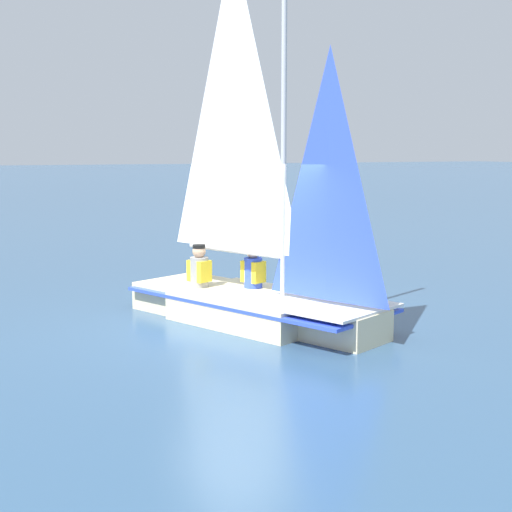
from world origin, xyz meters
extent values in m
plane|color=#2D4C6B|center=(0.00, 0.00, 0.00)|extent=(260.00, 260.00, 0.00)
cube|color=beige|center=(0.00, 0.00, 0.23)|extent=(2.87, 2.42, 0.46)
cube|color=beige|center=(-1.61, -0.62, 0.23)|extent=(1.28, 1.22, 0.46)
cube|color=beige|center=(1.61, 0.62, 0.23)|extent=(1.46, 1.68, 0.46)
cube|color=blue|center=(0.00, 0.00, 0.38)|extent=(4.65, 3.12, 0.05)
cube|color=silver|center=(-1.13, -0.44, 0.48)|extent=(2.41, 2.14, 0.04)
cylinder|color=#B7B7BC|center=(-0.52, -0.20, 3.23)|extent=(0.08, 0.08, 5.55)
cylinder|color=#B7B7BC|center=(0.44, 0.17, 1.10)|extent=(1.94, 0.80, 0.07)
pyramid|color=white|center=(0.44, 0.17, 3.51)|extent=(1.83, 0.74, 4.76)
pyramid|color=blue|center=(-1.29, -0.49, 2.35)|extent=(1.41, 0.58, 3.58)
cube|color=black|center=(2.14, 0.82, 0.16)|extent=(0.09, 0.06, 0.32)
cube|color=black|center=(0.46, -0.18, 0.23)|extent=(0.35, 0.32, 0.45)
cylinder|color=blue|center=(0.46, -0.18, 0.71)|extent=(0.39, 0.39, 0.50)
cube|color=yellow|center=(0.46, -0.18, 0.73)|extent=(0.41, 0.36, 0.35)
sphere|color=tan|center=(0.46, -0.18, 1.05)|extent=(0.22, 0.22, 0.22)
cylinder|color=blue|center=(0.46, -0.18, 1.14)|extent=(0.27, 0.27, 0.06)
cube|color=black|center=(0.93, 0.58, 0.23)|extent=(0.35, 0.32, 0.45)
cylinder|color=gray|center=(0.93, 0.58, 0.71)|extent=(0.39, 0.39, 0.50)
cube|color=yellow|center=(0.93, 0.58, 0.73)|extent=(0.41, 0.36, 0.35)
sphere|color=tan|center=(0.93, 0.58, 1.05)|extent=(0.22, 0.22, 0.22)
cylinder|color=black|center=(0.93, 0.58, 1.14)|extent=(0.27, 0.27, 0.06)
camera|label=1|loc=(-9.84, 4.99, 2.69)|focal=50.00mm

